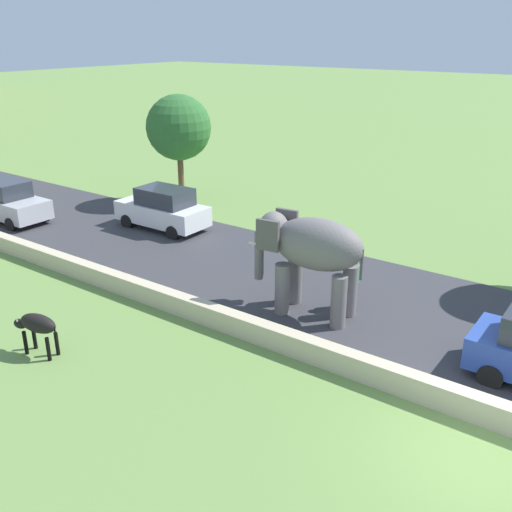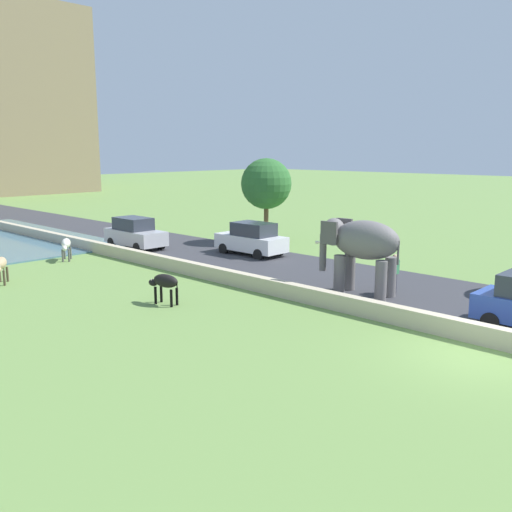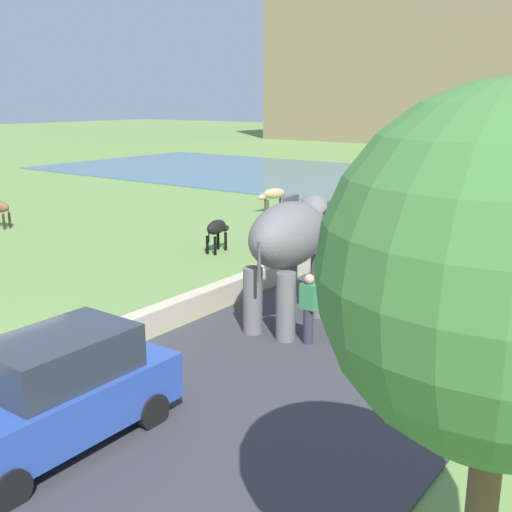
{
  "view_description": "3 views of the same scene",
  "coord_description": "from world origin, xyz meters",
  "views": [
    {
      "loc": [
        -9.96,
        -1.73,
        7.86
      ],
      "look_at": [
        2.38,
        7.12,
        1.9
      ],
      "focal_mm": 40.5,
      "sensor_mm": 36.0,
      "label": 1
    },
    {
      "loc": [
        -14.73,
        -5.86,
        5.64
      ],
      "look_at": [
        1.01,
        9.26,
        1.48
      ],
      "focal_mm": 39.29,
      "sensor_mm": 36.0,
      "label": 2
    },
    {
      "loc": [
        11.0,
        -5.83,
        5.26
      ],
      "look_at": [
        1.76,
        6.76,
        1.27
      ],
      "focal_mm": 43.31,
      "sensor_mm": 36.0,
      "label": 3
    }
  ],
  "objects": [
    {
      "name": "car_white",
      "position": [
        6.58,
        14.92,
        0.9
      ],
      "size": [
        1.84,
        4.02,
        1.8
      ],
      "color": "white",
      "rests_on": "ground"
    },
    {
      "name": "ground_plane",
      "position": [
        0.0,
        0.0,
        0.0
      ],
      "size": [
        220.0,
        220.0,
        0.0
      ],
      "primitive_type": "plane",
      "color": "#6B8E47"
    },
    {
      "name": "barrier_wall",
      "position": [
        1.2,
        18.0,
        0.3
      ],
      "size": [
        0.4,
        110.0,
        0.61
      ],
      "primitive_type": "cube",
      "color": "beige",
      "rests_on": "ground"
    },
    {
      "name": "cow_white",
      "position": [
        -1.08,
        20.78,
        0.84
      ],
      "size": [
        1.06,
        1.33,
        1.15
      ],
      "color": "silver",
      "rests_on": "ground"
    },
    {
      "name": "road_surface",
      "position": [
        5.0,
        20.0,
        0.03
      ],
      "size": [
        7.0,
        120.0,
        0.06
      ],
      "primitive_type": "cube",
      "color": "#38383D",
      "rests_on": "ground"
    },
    {
      "name": "car_silver",
      "position": [
        3.42,
        21.23,
        0.9
      ],
      "size": [
        1.8,
        4.0,
        1.8
      ],
      "color": "#B7B7BC",
      "rests_on": "ground"
    },
    {
      "name": "person_beside_elephant",
      "position": [
        4.44,
        5.03,
        0.87
      ],
      "size": [
        0.36,
        0.22,
        1.63
      ],
      "color": "#33333D",
      "rests_on": "ground"
    },
    {
      "name": "tree_near",
      "position": [
        10.06,
        17.09,
        3.6
      ],
      "size": [
        3.04,
        3.04,
        5.14
      ],
      "color": "brown",
      "rests_on": "ground"
    },
    {
      "name": "cow_tan",
      "position": [
        -5.49,
        18.02,
        0.84
      ],
      "size": [
        1.02,
        1.35,
        1.15
      ],
      "color": "tan",
      "rests_on": "ground"
    },
    {
      "name": "elephant",
      "position": [
        3.4,
        5.96,
        2.04
      ],
      "size": [
        1.68,
        3.54,
        2.99
      ],
      "color": "slate",
      "rests_on": "ground"
    },
    {
      "name": "cow_black",
      "position": [
        -2.62,
        10.43,
        0.84
      ],
      "size": [
        0.64,
        1.42,
        1.15
      ],
      "color": "black",
      "rests_on": "ground"
    }
  ]
}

